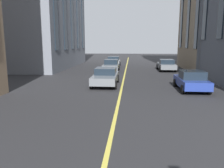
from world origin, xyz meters
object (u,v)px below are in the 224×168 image
Objects in this scene: car_blue_mid at (191,81)px; car_silver_far at (114,62)px; car_grey_parked_b at (166,65)px; car_grey_near at (106,76)px; car_grey_trailing at (111,65)px.

car_blue_mid is 17.53m from car_silver_far.
car_grey_parked_b is 11.98m from car_grey_near.
car_grey_parked_b is 1.00× the size of car_grey_near.
car_silver_far reaches higher than car_grey_parked_b.
car_silver_far is at bearing 2.08° from car_grey_near.
car_silver_far is (5.84, 0.19, 0.00)m from car_grey_trailing.
car_blue_mid reaches higher than car_grey_parked_b.
car_blue_mid is 1.00× the size of car_grey_trailing.
car_grey_near is at bearing -177.92° from car_silver_far.
car_silver_far is at bearing 1.85° from car_grey_trailing.
car_grey_trailing is 0.89× the size of car_grey_near.
car_silver_far is 14.77m from car_grey_near.
car_grey_parked_b and car_grey_near have the same top height.
car_grey_trailing is 1.00× the size of car_silver_far.
car_blue_mid is 1.00× the size of car_silver_far.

